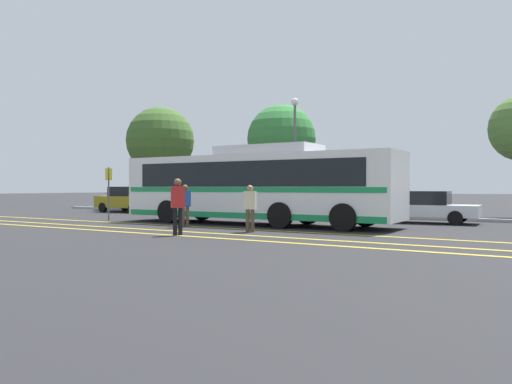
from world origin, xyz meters
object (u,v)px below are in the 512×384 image
at_px(parked_car_1, 196,201).
at_px(pedestrian_2, 178,203).
at_px(pedestrian_0, 185,203).
at_px(tree_0, 160,141).
at_px(bus_stop_sign, 109,187).
at_px(parked_car_2, 285,204).
at_px(parked_car_0, 128,200).
at_px(tree_1, 281,139).
at_px(parked_car_3, 424,207).
at_px(pedestrian_1, 250,205).
at_px(street_lamp, 295,138).
at_px(transit_bus, 256,185).

relative_size(parked_car_1, pedestrian_2, 2.35).
relative_size(pedestrian_0, tree_0, 0.22).
distance_m(bus_stop_sign, tree_0, 13.61).
bearing_deg(bus_stop_sign, tree_0, 31.18).
distance_m(parked_car_2, pedestrian_2, 10.17).
bearing_deg(pedestrian_0, pedestrian_2, 80.25).
bearing_deg(parked_car_0, pedestrian_2, 52.49).
relative_size(tree_0, tree_1, 1.09).
distance_m(parked_car_0, pedestrian_0, 12.92).
relative_size(parked_car_3, pedestrian_1, 2.82).
bearing_deg(tree_0, parked_car_3, -14.44).
height_order(pedestrian_2, bus_stop_sign, bus_stop_sign).
bearing_deg(street_lamp, parked_car_2, -74.09).
bearing_deg(tree_1, pedestrian_0, -78.13).
height_order(parked_car_2, parked_car_3, parked_car_2).
bearing_deg(street_lamp, pedestrian_0, -88.85).
bearing_deg(tree_1, pedestrian_2, -73.43).
bearing_deg(bus_stop_sign, street_lamp, -32.43).
bearing_deg(pedestrian_0, parked_car_0, -79.73).
xyz_separation_m(parked_car_2, tree_0, (-13.06, 5.06, 4.26)).
xyz_separation_m(parked_car_3, bus_stop_sign, (-13.08, -6.05, 0.88)).
bearing_deg(pedestrian_1, tree_0, -55.33).
xyz_separation_m(pedestrian_2, tree_1, (-4.66, 15.68, 3.59)).
bearing_deg(bus_stop_sign, parked_car_1, -0.67).
distance_m(parked_car_1, pedestrian_0, 9.55).
bearing_deg(parked_car_1, parked_car_0, 91.03).
xyz_separation_m(parked_car_3, tree_1, (-10.20, 5.70, 3.96)).
bearing_deg(tree_1, pedestrian_1, -65.79).
bearing_deg(street_lamp, tree_1, 129.41).
distance_m(parked_car_2, tree_0, 14.63).
relative_size(pedestrian_0, bus_stop_sign, 0.67).
xyz_separation_m(pedestrian_1, tree_1, (-6.05, 13.46, 3.73)).
distance_m(parked_car_0, tree_0, 6.83).
bearing_deg(street_lamp, parked_car_0, -166.37).
bearing_deg(tree_0, pedestrian_0, -44.66).
height_order(parked_car_2, tree_1, tree_1).
relative_size(parked_car_0, parked_car_1, 0.99).
xyz_separation_m(transit_bus, street_lamp, (-1.90, 7.29, 2.70)).
relative_size(parked_car_0, tree_1, 0.63).
relative_size(parked_car_2, pedestrian_0, 2.94).
height_order(parked_car_3, pedestrian_1, pedestrian_1).
bearing_deg(parked_car_2, parked_car_0, -94.12).
distance_m(parked_car_2, street_lamp, 4.50).
height_order(transit_bus, parked_car_1, transit_bus).
bearing_deg(street_lamp, parked_car_1, -158.52).
xyz_separation_m(parked_car_3, tree_0, (-20.01, 5.15, 4.28)).
bearing_deg(tree_1, parked_car_3, -29.21).
relative_size(transit_bus, parked_car_2, 2.52).
bearing_deg(street_lamp, tree_0, 168.47).
relative_size(pedestrian_1, tree_0, 0.22).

